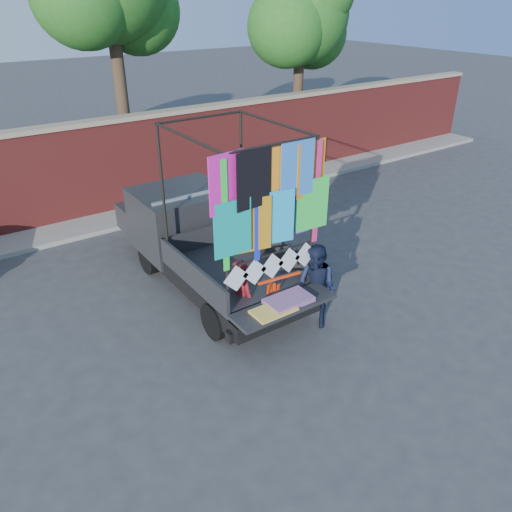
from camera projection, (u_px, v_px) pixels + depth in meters
ground at (255, 333)px, 9.18m from camera, size 90.00×90.00×0.00m
brick_wall at (110, 166)px, 13.64m from camera, size 30.00×0.45×2.61m
curb at (126, 217)px, 13.72m from camera, size 30.00×1.20×0.12m
tree_right at (303, 18)px, 16.62m from camera, size 4.20×3.30×6.62m
pickup_truck at (195, 237)px, 10.68m from camera, size 2.25×5.64×3.55m
woman at (241, 298)px, 8.78m from camera, size 0.48×0.63×1.54m
man at (316, 287)px, 9.05m from camera, size 0.76×0.90×1.62m
streamer_bundle at (275, 288)px, 8.80m from camera, size 0.85×0.14×0.59m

